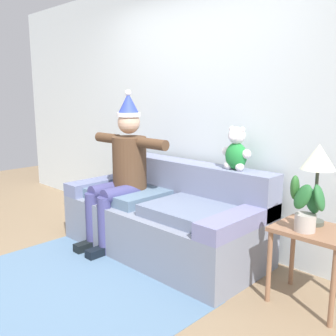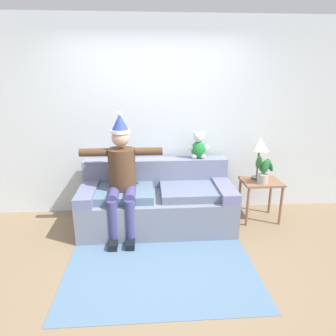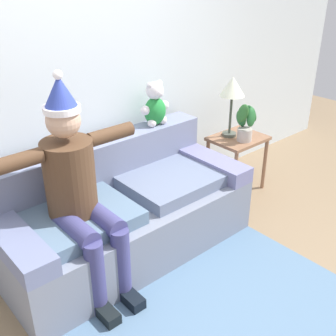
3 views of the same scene
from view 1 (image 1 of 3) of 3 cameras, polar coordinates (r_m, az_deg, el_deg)
The scene contains 9 objects.
ground_plane at distance 3.22m, azimuth -13.77°, elevation -16.82°, with size 10.00×10.00×0.00m, color #856D50.
back_wall at distance 3.89m, azimuth 5.22°, elevation 8.96°, with size 7.00×0.10×2.70m, color silver.
couch at distance 3.68m, azimuth -0.41°, elevation -7.34°, with size 1.97×0.91×0.84m.
person_seated at distance 3.77m, azimuth -6.89°, elevation 0.10°, with size 1.02×0.77×1.53m.
teddy_bear at distance 3.37m, azimuth 10.18°, elevation 2.61°, with size 0.29×0.17×0.38m.
side_table at distance 2.90m, azimuth 20.88°, elevation -10.33°, with size 0.52×0.42×0.57m.
table_lamp at distance 2.84m, azimuth 21.63°, elevation 0.98°, with size 0.24×0.24×0.58m.
potted_plant at distance 2.74m, azimuth 20.05°, elevation -5.27°, with size 0.27×0.22×0.40m.
area_rug at distance 3.20m, azimuth -14.40°, elevation -16.96°, with size 1.98×1.35×0.01m, color slate.
Camera 1 is at (2.46, -1.46, 1.49)m, focal length 40.64 mm.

